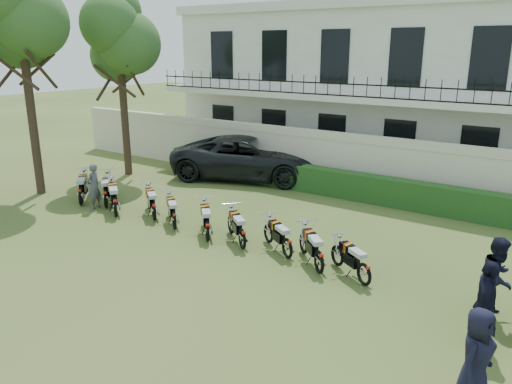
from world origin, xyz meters
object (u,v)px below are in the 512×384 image
(motorcycle_5, at_px, (207,227))
(motorcycle_9, at_px, (364,269))
(officer_2, at_px, (485,305))
(motorcycle_6, at_px, (242,234))
(officer_0, at_px, (476,357))
(tree_west_mid, at_px, (19,12))
(motorcycle_1, at_px, (106,195))
(suv, at_px, (249,158))
(motorcycle_4, at_px, (174,216))
(motorcycle_7, at_px, (287,243))
(tree_west_near, at_px, (119,37))
(inspector, at_px, (94,186))
(motorcycle_2, at_px, (115,203))
(officer_4, at_px, (498,278))
(motorcycle_3, at_px, (154,207))
(motorcycle_8, at_px, (319,257))
(motorcycle_0, at_px, (80,192))

(motorcycle_5, height_order, motorcycle_9, motorcycle_5)
(motorcycle_5, bearing_deg, officer_2, -52.59)
(motorcycle_9, bearing_deg, motorcycle_5, 122.51)
(motorcycle_5, xyz_separation_m, motorcycle_6, (1.18, 0.11, -0.01))
(officer_0, bearing_deg, officer_2, 16.01)
(tree_west_mid, distance_m, motorcycle_1, 7.15)
(suv, bearing_deg, motorcycle_4, 175.51)
(motorcycle_7, relative_size, motorcycle_9, 1.01)
(tree_west_near, distance_m, motorcycle_6, 11.50)
(inspector, height_order, officer_2, officer_2)
(motorcycle_2, bearing_deg, officer_0, -66.80)
(suv, relative_size, officer_4, 3.69)
(motorcycle_6, distance_m, officer_2, 6.64)
(motorcycle_1, bearing_deg, motorcycle_7, -47.06)
(motorcycle_4, relative_size, motorcycle_5, 1.02)
(motorcycle_1, height_order, officer_2, officer_2)
(tree_west_mid, bearing_deg, officer_0, -10.61)
(motorcycle_1, distance_m, motorcycle_6, 6.13)
(motorcycle_3, bearing_deg, motorcycle_7, -54.49)
(motorcycle_5, bearing_deg, motorcycle_6, -38.98)
(motorcycle_2, bearing_deg, motorcycle_6, -51.40)
(inspector, bearing_deg, officer_4, 78.23)
(motorcycle_3, xyz_separation_m, officer_4, (10.27, -0.17, 0.40))
(tree_west_mid, bearing_deg, motorcycle_6, -0.66)
(motorcycle_4, bearing_deg, motorcycle_6, -51.92)
(tree_west_near, bearing_deg, motorcycle_6, -23.92)
(motorcycle_7, height_order, officer_0, officer_0)
(officer_4, bearing_deg, motorcycle_9, 107.04)
(motorcycle_6, bearing_deg, motorcycle_1, 125.78)
(motorcycle_2, bearing_deg, officer_4, -51.98)
(motorcycle_1, height_order, motorcycle_3, motorcycle_1)
(motorcycle_2, height_order, motorcycle_5, motorcycle_2)
(motorcycle_3, xyz_separation_m, motorcycle_8, (6.29, -0.48, -0.01))
(motorcycle_1, height_order, inspector, inspector)
(officer_2, relative_size, officer_4, 0.99)
(tree_west_mid, relative_size, suv, 1.35)
(motorcycle_7, distance_m, inspector, 7.88)
(tree_west_mid, bearing_deg, motorcycle_0, -3.25)
(tree_west_mid, bearing_deg, tree_west_near, 82.87)
(inspector, height_order, officer_4, officer_4)
(motorcycle_3, xyz_separation_m, motorcycle_9, (7.47, -0.45, -0.04))
(tree_west_near, bearing_deg, motorcycle_1, -50.69)
(tree_west_mid, bearing_deg, motorcycle_5, -1.48)
(motorcycle_4, relative_size, officer_0, 0.87)
(officer_0, bearing_deg, motorcycle_3, 81.91)
(motorcycle_5, distance_m, motorcycle_8, 3.69)
(motorcycle_3, bearing_deg, tree_west_near, 92.11)
(motorcycle_3, height_order, motorcycle_9, motorcycle_3)
(motorcycle_3, relative_size, inspector, 0.98)
(motorcycle_5, distance_m, motorcycle_7, 2.56)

